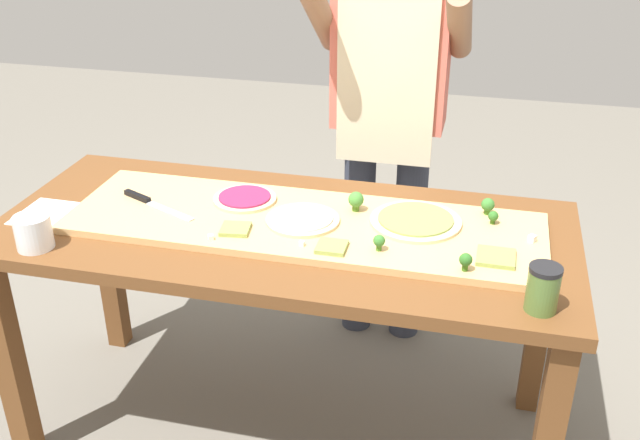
{
  "coord_description": "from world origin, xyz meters",
  "views": [
    {
      "loc": [
        0.56,
        -1.86,
        1.81
      ],
      "look_at": [
        0.11,
        -0.01,
        0.83
      ],
      "focal_mm": 41.18,
      "sensor_mm": 36.0,
      "label": 1
    }
  ],
  "objects_px": {
    "pizza_whole_beet_magenta": "(245,198)",
    "pizza_slice_near_left": "(496,257)",
    "pizza_slice_far_right": "(235,229)",
    "broccoli_floret_back_mid": "(356,200)",
    "pizza_whole_pesto_green": "(416,221)",
    "cheese_crumble_b": "(532,239)",
    "chefs_knife": "(149,201)",
    "sauce_jar": "(543,289)",
    "pizza_slice_center": "(332,247)",
    "broccoli_floret_center_right": "(493,217)",
    "recipe_note": "(44,213)",
    "broccoli_floret_back_right": "(379,241)",
    "pizza_whole_white_garlic": "(302,220)",
    "broccoli_floret_front_right": "(488,205)",
    "cheese_crumble_c": "(211,237)",
    "cheese_crumble_a": "(302,243)",
    "flour_cup": "(34,234)",
    "prep_table": "(285,257)",
    "broccoli_floret_back_left": "(466,260)",
    "cook_center": "(389,99)"
  },
  "relations": [
    {
      "from": "cheese_crumble_c",
      "to": "broccoli_floret_front_right",
      "type": "bearing_deg",
      "value": 24.86
    },
    {
      "from": "broccoli_floret_back_left",
      "to": "cheese_crumble_c",
      "type": "xyz_separation_m",
      "value": [
        -0.71,
        0.0,
        -0.02
      ]
    },
    {
      "from": "chefs_knife",
      "to": "pizza_whole_white_garlic",
      "type": "distance_m",
      "value": 0.5
    },
    {
      "from": "pizza_whole_pesto_green",
      "to": "flour_cup",
      "type": "xyz_separation_m",
      "value": [
        -1.03,
        -0.36,
        0.01
      ]
    },
    {
      "from": "broccoli_floret_back_right",
      "to": "sauce_jar",
      "type": "relative_size",
      "value": 0.39
    },
    {
      "from": "chefs_knife",
      "to": "pizza_whole_white_garlic",
      "type": "height_order",
      "value": "same"
    },
    {
      "from": "sauce_jar",
      "to": "cheese_crumble_a",
      "type": "bearing_deg",
      "value": 167.94
    },
    {
      "from": "cheese_crumble_b",
      "to": "cheese_crumble_a",
      "type": "bearing_deg",
      "value": -164.25
    },
    {
      "from": "chefs_knife",
      "to": "broccoli_floret_back_right",
      "type": "bearing_deg",
      "value": -9.66
    },
    {
      "from": "cheese_crumble_b",
      "to": "prep_table",
      "type": "bearing_deg",
      "value": -177.39
    },
    {
      "from": "broccoli_floret_back_right",
      "to": "recipe_note",
      "type": "relative_size",
      "value": 0.25
    },
    {
      "from": "pizza_slice_near_left",
      "to": "pizza_slice_far_right",
      "type": "relative_size",
      "value": 1.25
    },
    {
      "from": "pizza_whole_white_garlic",
      "to": "cook_center",
      "type": "relative_size",
      "value": 0.13
    },
    {
      "from": "chefs_knife",
      "to": "pizza_slice_far_right",
      "type": "xyz_separation_m",
      "value": [
        0.32,
        -0.11,
        0.0
      ]
    },
    {
      "from": "pizza_whole_pesto_green",
      "to": "cheese_crumble_b",
      "type": "xyz_separation_m",
      "value": [
        0.33,
        -0.04,
        0.0
      ]
    },
    {
      "from": "pizza_whole_pesto_green",
      "to": "broccoli_floret_center_right",
      "type": "xyz_separation_m",
      "value": [
        0.22,
        0.05,
        0.02
      ]
    },
    {
      "from": "pizza_whole_beet_magenta",
      "to": "pizza_slice_near_left",
      "type": "height_order",
      "value": "pizza_whole_beet_magenta"
    },
    {
      "from": "prep_table",
      "to": "pizza_whole_pesto_green",
      "type": "distance_m",
      "value": 0.41
    },
    {
      "from": "pizza_whole_pesto_green",
      "to": "cheese_crumble_a",
      "type": "relative_size",
      "value": 19.71
    },
    {
      "from": "prep_table",
      "to": "cheese_crumble_b",
      "type": "height_order",
      "value": "cheese_crumble_b"
    },
    {
      "from": "pizza_whole_white_garlic",
      "to": "broccoli_floret_front_right",
      "type": "height_order",
      "value": "broccoli_floret_front_right"
    },
    {
      "from": "pizza_slice_center",
      "to": "broccoli_floret_front_right",
      "type": "bearing_deg",
      "value": 38.09
    },
    {
      "from": "flour_cup",
      "to": "broccoli_floret_center_right",
      "type": "bearing_deg",
      "value": 18.14
    },
    {
      "from": "pizza_whole_pesto_green",
      "to": "recipe_note",
      "type": "relative_size",
      "value": 1.41
    },
    {
      "from": "cheese_crumble_a",
      "to": "pizza_whole_white_garlic",
      "type": "bearing_deg",
      "value": 104.19
    },
    {
      "from": "cheese_crumble_c",
      "to": "cook_center",
      "type": "distance_m",
      "value": 0.93
    },
    {
      "from": "pizza_slice_far_right",
      "to": "cheese_crumble_a",
      "type": "xyz_separation_m",
      "value": [
        0.21,
        -0.04,
        0.0
      ]
    },
    {
      "from": "chefs_knife",
      "to": "recipe_note",
      "type": "bearing_deg",
      "value": -161.15
    },
    {
      "from": "pizza_slice_near_left",
      "to": "cheese_crumble_b",
      "type": "xyz_separation_m",
      "value": [
        0.1,
        0.12,
        0.0
      ]
    },
    {
      "from": "pizza_whole_pesto_green",
      "to": "recipe_note",
      "type": "xyz_separation_m",
      "value": [
        -1.13,
        -0.17,
        -0.03
      ]
    },
    {
      "from": "broccoli_floret_back_right",
      "to": "cheese_crumble_c",
      "type": "xyz_separation_m",
      "value": [
        -0.47,
        -0.05,
        -0.02
      ]
    },
    {
      "from": "cheese_crumble_b",
      "to": "pizza_whole_pesto_green",
      "type": "bearing_deg",
      "value": 173.48
    },
    {
      "from": "chefs_knife",
      "to": "sauce_jar",
      "type": "xyz_separation_m",
      "value": [
        1.17,
        -0.29,
        0.03
      ]
    },
    {
      "from": "pizza_slice_center",
      "to": "pizza_slice_near_left",
      "type": "bearing_deg",
      "value": 6.25
    },
    {
      "from": "pizza_whole_white_garlic",
      "to": "cheese_crumble_b",
      "type": "relative_size",
      "value": 11.43
    },
    {
      "from": "cheese_crumble_c",
      "to": "pizza_whole_beet_magenta",
      "type": "bearing_deg",
      "value": 87.88
    },
    {
      "from": "pizza_whole_beet_magenta",
      "to": "pizza_slice_far_right",
      "type": "height_order",
      "value": "pizza_whole_beet_magenta"
    },
    {
      "from": "broccoli_floret_back_right",
      "to": "broccoli_floret_front_right",
      "type": "relative_size",
      "value": 0.91
    },
    {
      "from": "broccoli_floret_back_right",
      "to": "prep_table",
      "type": "bearing_deg",
      "value": 158.89
    },
    {
      "from": "cheese_crumble_a",
      "to": "flour_cup",
      "type": "bearing_deg",
      "value": -168.66
    },
    {
      "from": "pizza_slice_far_right",
      "to": "broccoli_floret_back_mid",
      "type": "distance_m",
      "value": 0.38
    },
    {
      "from": "cheese_crumble_a",
      "to": "pizza_slice_far_right",
      "type": "bearing_deg",
      "value": 169.29
    },
    {
      "from": "pizza_slice_center",
      "to": "broccoli_floret_back_right",
      "type": "relative_size",
      "value": 1.74
    },
    {
      "from": "pizza_slice_center",
      "to": "sauce_jar",
      "type": "height_order",
      "value": "sauce_jar"
    },
    {
      "from": "broccoli_floret_front_right",
      "to": "recipe_note",
      "type": "height_order",
      "value": "broccoli_floret_front_right"
    },
    {
      "from": "pizza_whole_white_garlic",
      "to": "sauce_jar",
      "type": "distance_m",
      "value": 0.73
    },
    {
      "from": "broccoli_floret_front_right",
      "to": "recipe_note",
      "type": "relative_size",
      "value": 0.27
    },
    {
      "from": "pizza_whole_beet_magenta",
      "to": "flour_cup",
      "type": "height_order",
      "value": "flour_cup"
    },
    {
      "from": "sauce_jar",
      "to": "cook_center",
      "type": "xyz_separation_m",
      "value": [
        -0.53,
        0.94,
        0.15
      ]
    },
    {
      "from": "chefs_knife",
      "to": "broccoli_floret_back_mid",
      "type": "xyz_separation_m",
      "value": [
        0.64,
        0.1,
        0.03
      ]
    }
  ]
}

